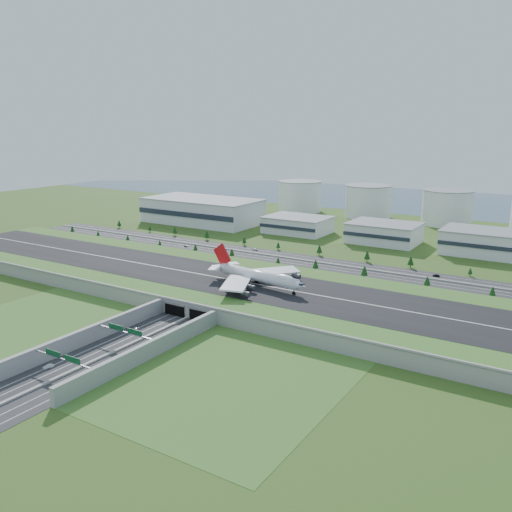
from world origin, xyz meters
The scene contains 23 objects.
ground centered at (0.00, 0.00, 0.00)m, with size 1200.00×1200.00×0.00m, color #284F18.
airfield_deck centered at (0.00, -0.09, 4.12)m, with size 520.00×100.00×9.20m.
underpass_road centered at (0.00, -99.42, 3.43)m, with size 38.80×120.40×8.00m.
sign_gantry_near centered at (0.00, -95.04, 6.95)m, with size 38.70×0.70×9.80m.
sign_gantry_far centered at (0.00, -130.04, 6.95)m, with size 38.70×0.70×9.80m.
north_expressway centered at (0.00, 95.00, 0.06)m, with size 560.00×36.00×0.12m, color #28282B.
tree_row centered at (19.31, 96.59, 4.67)m, with size 504.87×48.69×8.45m.
hangar_west centered at (-170.00, 185.00, 12.50)m, with size 120.00×60.00×25.00m, color silver.
hangar_mid_a centered at (-60.00, 190.00, 7.50)m, with size 58.00×42.00×15.00m, color silver.
hangar_mid_b centered at (25.00, 190.00, 8.50)m, with size 58.00×42.00×17.00m, color silver.
hangar_mid_c centered at (105.00, 190.00, 9.50)m, with size 58.00×42.00×19.00m, color silver.
fuel_tank_a centered at (-120.00, 310.00, 17.50)m, with size 50.00×50.00×35.00m, color white.
fuel_tank_b centered at (-35.00, 310.00, 17.50)m, with size 50.00×50.00×35.00m, color white.
fuel_tank_c centered at (50.00, 310.00, 17.50)m, with size 50.00×50.00×35.00m, color white.
bay_water centered at (0.00, 480.00, 0.03)m, with size 1200.00×260.00×0.06m, color #375169.
boeing_747 centered at (14.11, -1.77, 14.19)m, with size 70.40×66.10×21.85m.
car_0 centered at (-10.27, -78.54, 0.95)m, with size 1.96×4.87×1.66m, color #B9B9BE.
car_1 centered at (-11.40, -129.05, 0.87)m, with size 1.58×4.54×1.50m, color silver.
car_2 centered at (10.77, -81.67, 0.80)m, with size 2.24×4.87×1.35m, color #0C193D.
car_3 centered at (8.98, -131.89, 0.80)m, with size 1.90×4.67×1.36m, color maroon.
car_4 centered at (-110.32, 84.64, 0.81)m, with size 1.64×4.07×1.39m, color #525357.
car_5 centered at (91.93, 103.20, 0.87)m, with size 1.58×4.54×1.50m, color black.
car_7 centered at (-55.27, 105.61, 0.88)m, with size 2.12×5.23×1.52m, color white.
Camera 1 is at (175.69, -262.04, 100.66)m, focal length 38.00 mm.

